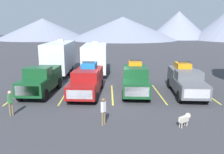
% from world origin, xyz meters
% --- Properties ---
extents(ground_plane, '(240.00, 240.00, 0.00)m').
position_xyz_m(ground_plane, '(0.00, 0.00, 0.00)').
color(ground_plane, '#38383D').
extents(pickup_truck_a, '(2.49, 5.44, 2.30)m').
position_xyz_m(pickup_truck_a, '(-5.76, 0.91, 1.17)').
color(pickup_truck_a, '#144723').
rests_on(pickup_truck_a, ground).
extents(pickup_truck_b, '(2.57, 5.96, 2.54)m').
position_xyz_m(pickup_truck_b, '(-2.03, 0.77, 1.14)').
color(pickup_truck_b, maroon).
rests_on(pickup_truck_b, ground).
extents(pickup_truck_c, '(2.48, 6.01, 2.59)m').
position_xyz_m(pickup_truck_c, '(1.92, 1.18, 1.19)').
color(pickup_truck_c, '#144723').
rests_on(pickup_truck_c, ground).
extents(pickup_truck_d, '(2.52, 5.85, 2.54)m').
position_xyz_m(pickup_truck_d, '(5.94, 0.61, 1.16)').
color(pickup_truck_d, '#595B60').
rests_on(pickup_truck_d, ground).
extents(lot_stripe_a, '(0.12, 5.50, 0.01)m').
position_xyz_m(lot_stripe_a, '(-7.65, 0.67, 0.00)').
color(lot_stripe_a, gold).
rests_on(lot_stripe_a, ground).
extents(lot_stripe_b, '(0.12, 5.50, 0.01)m').
position_xyz_m(lot_stripe_b, '(-3.83, 0.67, 0.00)').
color(lot_stripe_b, gold).
rests_on(lot_stripe_b, ground).
extents(lot_stripe_c, '(0.12, 5.50, 0.01)m').
position_xyz_m(lot_stripe_c, '(0.00, 0.67, 0.00)').
color(lot_stripe_c, gold).
rests_on(lot_stripe_c, ground).
extents(lot_stripe_d, '(0.12, 5.50, 0.01)m').
position_xyz_m(lot_stripe_d, '(3.83, 0.67, 0.00)').
color(lot_stripe_d, gold).
rests_on(lot_stripe_d, ground).
extents(lot_stripe_e, '(0.12, 5.50, 0.01)m').
position_xyz_m(lot_stripe_e, '(7.65, 0.67, 0.00)').
color(lot_stripe_e, gold).
rests_on(lot_stripe_e, ground).
extents(camper_trailer_a, '(2.53, 8.86, 3.90)m').
position_xyz_m(camper_trailer_a, '(-5.83, 8.85, 2.05)').
color(camper_trailer_a, silver).
rests_on(camper_trailer_a, ground).
extents(camper_trailer_b, '(2.59, 8.07, 3.64)m').
position_xyz_m(camper_trailer_b, '(-1.82, 8.80, 1.92)').
color(camper_trailer_b, silver).
rests_on(camper_trailer_b, ground).
extents(person_a, '(0.29, 0.30, 1.58)m').
position_xyz_m(person_a, '(-0.60, -5.30, 0.91)').
color(person_a, '#726047').
rests_on(person_a, ground).
extents(person_b, '(0.29, 0.30, 1.59)m').
position_xyz_m(person_b, '(-6.32, -3.80, 0.92)').
color(person_b, '#726047').
rests_on(person_b, ground).
extents(dog, '(0.81, 0.63, 0.71)m').
position_xyz_m(dog, '(3.93, -5.49, 0.47)').
color(dog, beige).
rests_on(dog, ground).
extents(mountain_ridge, '(147.25, 47.69, 16.60)m').
position_xyz_m(mountain_ridge, '(-5.21, 73.39, 6.58)').
color(mountain_ridge, gray).
rests_on(mountain_ridge, ground).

